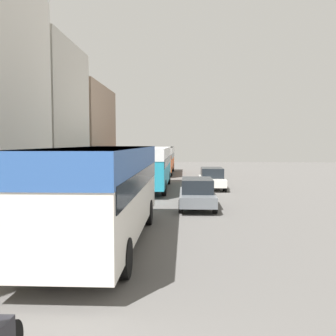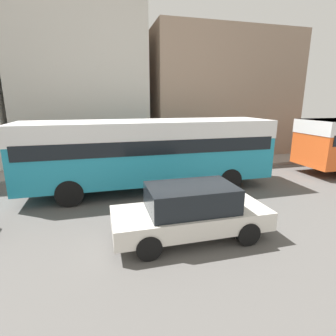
% 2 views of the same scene
% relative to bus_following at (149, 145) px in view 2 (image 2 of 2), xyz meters
% --- Properties ---
extents(building_far_terrace, '(5.90, 7.50, 9.59)m').
position_rel_bus_following_xyz_m(building_far_terrace, '(-7.51, -2.81, 2.86)').
color(building_far_terrace, beige).
rests_on(building_far_terrace, ground_plane).
extents(building_end_row, '(5.87, 9.93, 8.27)m').
position_rel_bus_following_xyz_m(building_end_row, '(-7.49, 6.53, 2.20)').
color(building_end_row, gray).
rests_on(building_end_row, ground_plane).
extents(bus_following, '(2.63, 10.39, 2.97)m').
position_rel_bus_following_xyz_m(bus_following, '(0.00, 0.00, 0.00)').
color(bus_following, teal).
rests_on(bus_following, ground_plane).
extents(car_crossing, '(1.79, 4.34, 1.52)m').
position_rel_bus_following_xyz_m(car_crossing, '(4.40, 0.30, -1.15)').
color(car_crossing, silver).
rests_on(car_crossing, ground_plane).
extents(pedestrian_near_curb, '(0.37, 0.37, 1.65)m').
position_rel_bus_following_xyz_m(pedestrian_near_curb, '(-3.29, 11.42, -0.94)').
color(pedestrian_near_curb, '#232838').
rests_on(pedestrian_near_curb, sidewalk).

